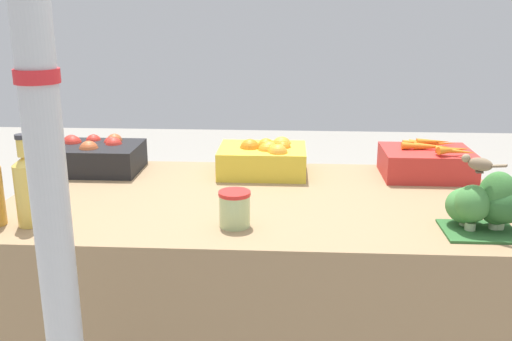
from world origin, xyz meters
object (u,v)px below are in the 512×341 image
at_px(apple_crate, 97,155).
at_px(orange_crate, 265,158).
at_px(broccoli_pile, 488,204).
at_px(support_pole, 38,88).
at_px(pickle_jar, 235,209).
at_px(carrot_crate, 427,162).
at_px(juice_bottle_golden, 27,188).
at_px(sparrow_bird, 479,164).

distance_m(apple_crate, orange_crate, 0.70).
bearing_deg(orange_crate, broccoli_pile, -39.29).
bearing_deg(support_pole, apple_crate, 104.05).
height_order(orange_crate, pickle_jar, orange_crate).
relative_size(apple_crate, carrot_crate, 1.00).
distance_m(apple_crate, juice_bottle_golden, 0.63).
xyz_separation_m(pickle_jar, sparrow_bird, (0.73, -0.00, 0.16)).
bearing_deg(orange_crate, sparrow_bird, -41.80).
xyz_separation_m(support_pole, juice_bottle_golden, (-0.28, 0.47, -0.38)).
bearing_deg(pickle_jar, orange_crate, 83.40).
height_order(carrot_crate, pickle_jar, carrot_crate).
relative_size(juice_bottle_golden, pickle_jar, 2.57).
relative_size(orange_crate, pickle_jar, 3.10).
distance_m(broccoli_pile, sparrow_bird, 0.14).
bearing_deg(apple_crate, sparrow_bird, -23.78).
xyz_separation_m(apple_crate, juice_bottle_golden, (-0.01, -0.62, 0.06)).
xyz_separation_m(carrot_crate, sparrow_bird, (0.00, -0.59, 0.16)).
relative_size(support_pole, apple_crate, 7.53).
xyz_separation_m(orange_crate, sparrow_bird, (0.66, -0.59, 0.15)).
distance_m(pickle_jar, sparrow_bird, 0.74).
bearing_deg(orange_crate, carrot_crate, 0.24).
height_order(juice_bottle_golden, pickle_jar, juice_bottle_golden).
bearing_deg(carrot_crate, pickle_jar, -140.90).
distance_m(broccoli_pile, pickle_jar, 0.77).
bearing_deg(carrot_crate, broccoli_pile, -85.17).
xyz_separation_m(orange_crate, pickle_jar, (-0.07, -0.58, -0.01)).
xyz_separation_m(broccoli_pile, sparrow_bird, (-0.04, -0.01, 0.13)).
distance_m(orange_crate, sparrow_bird, 0.90).
distance_m(support_pole, juice_bottle_golden, 0.67).
relative_size(orange_crate, sparrow_bird, 2.94).
height_order(orange_crate, carrot_crate, carrot_crate).
xyz_separation_m(apple_crate, pickle_jar, (0.63, -0.59, -0.01)).
xyz_separation_m(apple_crate, carrot_crate, (1.35, -0.01, -0.00)).
distance_m(juice_bottle_golden, sparrow_bird, 1.37).
height_order(support_pole, orange_crate, support_pole).
distance_m(support_pole, pickle_jar, 0.76).
relative_size(broccoli_pile, juice_bottle_golden, 0.84).
distance_m(apple_crate, pickle_jar, 0.87).
relative_size(support_pole, sparrow_bird, 22.16).
bearing_deg(sparrow_bird, support_pole, 58.13).
height_order(broccoli_pile, sparrow_bird, sparrow_bird).
height_order(support_pole, pickle_jar, support_pole).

